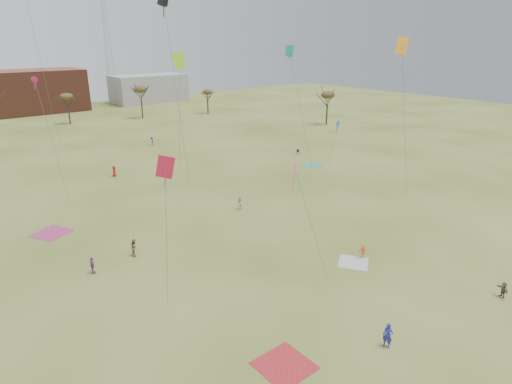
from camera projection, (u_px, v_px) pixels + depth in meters
ground at (342, 286)px, 38.22m from camera, size 260.00×260.00×0.00m
flyer_near_right at (388, 335)px, 30.34m from camera, size 0.65×0.80×1.90m
spectator_fore_b at (135, 247)px, 43.25m from camera, size 0.99×1.09×1.82m
spectator_fore_c at (503, 290)px, 36.29m from camera, size 1.04×1.33×1.40m
flyer_mid_b at (363, 251)px, 42.81m from camera, size 0.92×1.08×1.44m
spectator_mid_d at (92, 265)px, 39.93m from camera, size 0.52×1.02×1.68m
spectator_mid_e at (240, 203)px, 54.87m from camera, size 1.07×1.06×1.74m
flyer_far_b at (114, 171)px, 68.11m from camera, size 0.91×1.02×1.74m
flyer_far_c at (152, 141)px, 88.08m from camera, size 1.07×1.24×1.67m
blanket_red at (284, 366)px, 28.87m from camera, size 3.42×3.42×0.03m
blanket_cream at (353, 263)px, 42.11m from camera, size 3.88×3.88×0.03m
blanket_plum at (52, 233)px, 48.45m from camera, size 4.71×4.71×0.03m
blanket_olive at (312, 165)px, 74.31m from camera, size 3.73×3.73×0.03m
camp_chair_right at (298, 153)px, 81.41m from camera, size 0.74×0.74×0.87m
kites_aloft at (143, 33)px, 57.41m from camera, size 53.23×63.31×27.80m
tree_line at (45, 106)px, 91.68m from camera, size 117.44×49.32×8.91m
building_brick at (36, 91)px, 126.48m from camera, size 26.00×16.00×12.00m
building_grey at (149, 89)px, 146.46m from camera, size 24.00×12.00×9.00m
radio_tower at (107, 43)px, 140.62m from camera, size 1.51×1.72×41.00m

